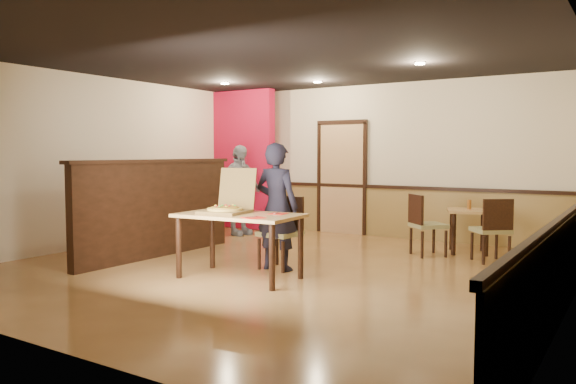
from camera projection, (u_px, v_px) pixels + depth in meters
name	position (u px, v px, depth m)	size (l,w,h in m)	color
floor	(276.00, 269.00, 7.46)	(7.00, 7.00, 0.00)	#AC7B43
ceiling	(276.00, 56.00, 7.26)	(7.00, 7.00, 0.00)	black
wall_back	(382.00, 161.00, 10.30)	(7.00, 7.00, 0.00)	beige
wall_left	(100.00, 161.00, 9.24)	(7.00, 7.00, 0.00)	beige
wall_right	(574.00, 167.00, 5.48)	(7.00, 7.00, 0.00)	beige
wainscot_back	(381.00, 212.00, 10.35)	(7.00, 0.04, 0.90)	olive
chair_rail_back	(380.00, 187.00, 10.30)	(7.00, 0.06, 0.06)	black
wainscot_right	(567.00, 263.00, 5.57)	(0.04, 7.00, 0.90)	olive
chair_rail_right	(566.00, 216.00, 5.54)	(0.06, 7.00, 0.06)	black
back_door	(342.00, 179.00, 10.72)	(0.90, 0.06, 2.10)	tan
booth_partition	(157.00, 207.00, 8.31)	(0.20, 3.10, 1.44)	black
red_accent_panel	(240.00, 160.00, 11.44)	(1.60, 0.20, 2.78)	#B60D2E
spot_a	(225.00, 83.00, 10.01)	(0.14, 0.14, 0.02)	beige
spot_b	(317.00, 82.00, 9.80)	(0.14, 0.14, 0.02)	beige
spot_c	(420.00, 63.00, 7.77)	(0.14, 0.14, 0.02)	beige
main_table	(239.00, 223.00, 6.85)	(1.54, 0.95, 0.80)	tan
diner_chair	(283.00, 229.00, 7.49)	(0.50, 0.50, 0.96)	olive
side_chair_left	(424.00, 222.00, 8.38)	(0.65, 0.65, 0.92)	olive
side_chair_right	(493.00, 228.00, 7.84)	(0.63, 0.63, 0.91)	olive
side_table	(469.00, 220.00, 8.61)	(0.80, 0.80, 0.67)	tan
diner	(277.00, 207.00, 7.34)	(0.61, 0.40, 1.67)	black
passerby	(239.00, 190.00, 10.49)	(0.99, 0.41, 1.69)	gray
pizza_box	(227.00, 207.00, 6.93)	(0.59, 0.67, 0.55)	brown
pizza	(225.00, 209.00, 6.88)	(0.43, 0.43, 0.03)	gold
napkin_near	(253.00, 218.00, 6.41)	(0.29, 0.29, 0.01)	red
napkin_far	(278.00, 214.00, 6.83)	(0.22, 0.22, 0.01)	red
condiment	(469.00, 205.00, 8.62)	(0.06, 0.06, 0.15)	brown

